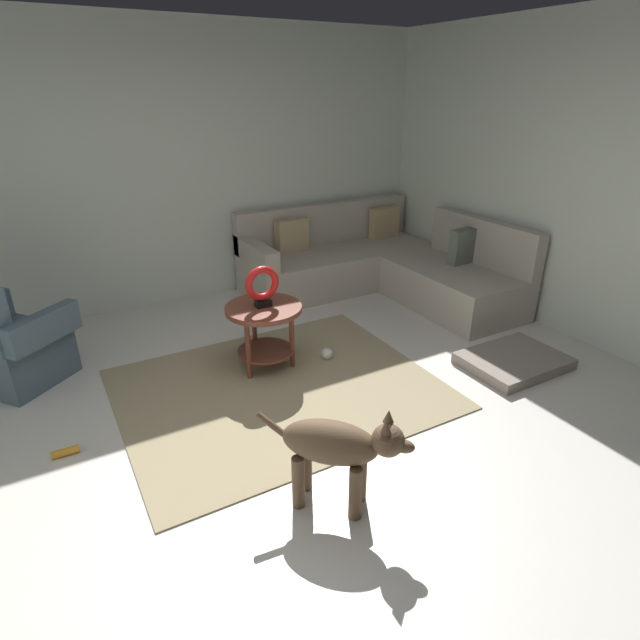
{
  "coord_description": "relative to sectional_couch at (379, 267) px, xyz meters",
  "views": [
    {
      "loc": [
        -1.22,
        -2.36,
        2.09
      ],
      "look_at": [
        0.45,
        0.6,
        0.55
      ],
      "focal_mm": 28.91,
      "sensor_mm": 36.0,
      "label": 1
    }
  ],
  "objects": [
    {
      "name": "sectional_couch",
      "position": [
        0.0,
        0.0,
        0.0
      ],
      "size": [
        2.2,
        2.25,
        0.88
      ],
      "color": "#B2A899",
      "rests_on": "ground_plane"
    },
    {
      "name": "ground_plane",
      "position": [
        -1.99,
        -2.01,
        -0.34
      ],
      "size": [
        6.0,
        6.0,
        0.1
      ],
      "primitive_type": "cube",
      "color": "silver"
    },
    {
      "name": "torus_sculpture",
      "position": [
        -1.79,
        -0.95,
        0.42
      ],
      "size": [
        0.28,
        0.08,
        0.33
      ],
      "color": "black",
      "rests_on": "side_table"
    },
    {
      "name": "wall_back",
      "position": [
        -1.99,
        0.93,
        1.06
      ],
      "size": [
        6.0,
        0.12,
        2.7
      ],
      "primitive_type": "cube",
      "color": "silver",
      "rests_on": "ground_plane"
    },
    {
      "name": "area_rug",
      "position": [
        -1.84,
        -1.31,
        -0.29
      ],
      "size": [
        2.3,
        1.9,
        0.01
      ],
      "primitive_type": "cube",
      "color": "tan",
      "rests_on": "ground_plane"
    },
    {
      "name": "armchair",
      "position": [
        -3.56,
        -0.24,
        0.03
      ],
      "size": [
        0.97,
        1.0,
        0.88
      ],
      "rotation": [
        0.0,
        0.0,
        -0.88
      ],
      "color": "#4C6070",
      "rests_on": "ground_plane"
    },
    {
      "name": "dog_bed_mat",
      "position": [
        -0.01,
        -1.93,
        -0.25
      ],
      "size": [
        0.8,
        0.6,
        0.09
      ],
      "primitive_type": "cube",
      "color": "gray",
      "rests_on": "ground_plane"
    },
    {
      "name": "wall_right",
      "position": [
        0.95,
        -2.01,
        1.06
      ],
      "size": [
        0.12,
        6.0,
        2.7
      ],
      "primitive_type": "cube",
      "color": "silver",
      "rests_on": "ground_plane"
    },
    {
      "name": "dog_toy_ball",
      "position": [
        -1.29,
        -1.08,
        -0.24
      ],
      "size": [
        0.1,
        0.1,
        0.1
      ],
      "primitive_type": "sphere",
      "color": "silver",
      "rests_on": "ground_plane"
    },
    {
      "name": "dog",
      "position": [
        -2.07,
        -2.53,
        0.09
      ],
      "size": [
        0.64,
        0.63,
        0.63
      ],
      "rotation": [
        0.0,
        0.0,
        3.93
      ],
      "color": "brown",
      "rests_on": "ground_plane"
    },
    {
      "name": "side_table",
      "position": [
        -1.79,
        -0.95,
        0.12
      ],
      "size": [
        0.6,
        0.6,
        0.54
      ],
      "color": "brown",
      "rests_on": "ground_plane"
    },
    {
      "name": "dog_toy_rope",
      "position": [
        -3.33,
        -1.36,
        -0.27
      ],
      "size": [
        0.16,
        0.06,
        0.05
      ],
      "primitive_type": "cylinder",
      "rotation": [
        0.0,
        1.57,
        3.11
      ],
      "color": "orange",
      "rests_on": "ground_plane"
    }
  ]
}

